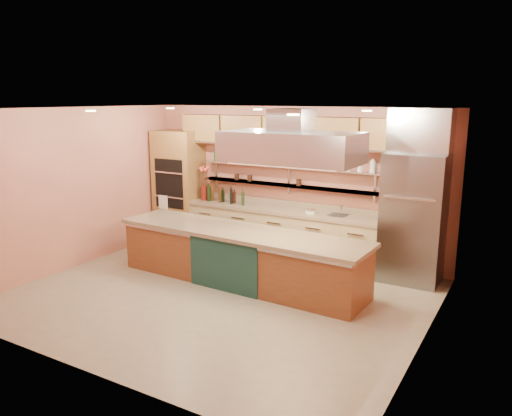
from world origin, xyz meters
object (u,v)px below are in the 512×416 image
Objects in this scene: island at (240,256)px; kitchen_scale at (311,211)px; flower_vase at (205,193)px; refrigerator at (413,219)px; green_canister at (253,159)px; copper_kettle at (245,159)px.

kitchen_scale reaches higher than island.
flower_vase is 1.83× the size of kitchen_scale.
refrigerator is 4.13m from flower_vase.
kitchen_scale is 0.99× the size of green_canister.
kitchen_scale is 0.78× the size of copper_kettle.
copper_kettle is (0.82, 0.22, 0.72)m from flower_vase.
kitchen_scale is at bearing 0.00° from flower_vase.
flower_vase is 1.81× the size of green_canister.
island is 14.63× the size of flower_vase.
green_canister reaches higher than island.
kitchen_scale is at bearing 70.43° from island.
green_canister is at bearing 12.47° from flower_vase.
flower_vase is at bearing 179.86° from refrigerator.
refrigerator reaches higher than kitchen_scale.
island is 2.37m from flower_vase.
flower_vase is (-4.13, 0.01, 0.02)m from refrigerator.
refrigerator is at bearing -3.98° from copper_kettle.
copper_kettle is at bearing 176.02° from refrigerator.
island is at bearing -66.26° from green_canister.
island is 21.05× the size of copper_kettle.
refrigerator is 2.87m from island.
green_canister is at bearing 175.80° from refrigerator.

